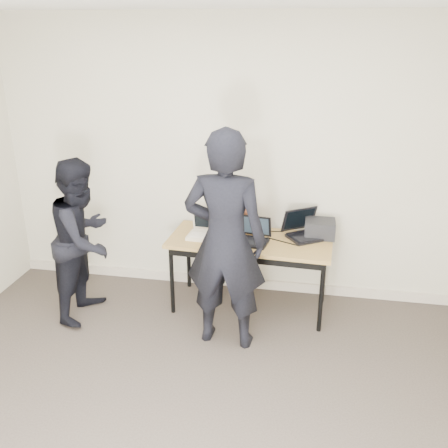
% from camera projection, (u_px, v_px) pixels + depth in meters
% --- Properties ---
extents(room, '(4.60, 4.60, 2.80)m').
position_uv_depth(room, '(154.00, 260.00, 2.76)').
color(room, '#403730').
rests_on(room, ground).
extents(desk, '(1.53, 0.72, 0.72)m').
position_uv_depth(desk, '(250.00, 245.00, 4.64)').
color(desk, olive).
rests_on(desk, ground).
extents(laptop_beige, '(0.29, 0.28, 0.22)m').
position_uv_depth(laptop_beige, '(204.00, 232.00, 4.67)').
color(laptop_beige, '#BDB197').
rests_on(laptop_beige, desk).
extents(laptop_center, '(0.33, 0.32, 0.23)m').
position_uv_depth(laptop_center, '(253.00, 236.00, 4.56)').
color(laptop_center, black).
rests_on(laptop_center, desk).
extents(laptop_right, '(0.47, 0.47, 0.25)m').
position_uv_depth(laptop_right, '(304.00, 230.00, 4.67)').
color(laptop_right, black).
rests_on(laptop_right, desk).
extents(leather_satchel, '(0.38, 0.22, 0.25)m').
position_uv_depth(leather_satchel, '(235.00, 217.00, 4.81)').
color(leather_satchel, brown).
rests_on(leather_satchel, desk).
extents(tissue, '(0.15, 0.12, 0.08)m').
position_uv_depth(tissue, '(238.00, 202.00, 4.75)').
color(tissue, white).
rests_on(tissue, leather_satchel).
extents(equipment_box, '(0.28, 0.24, 0.16)m').
position_uv_depth(equipment_box, '(320.00, 228.00, 4.66)').
color(equipment_box, black).
rests_on(equipment_box, desk).
extents(power_brick, '(0.09, 0.05, 0.03)m').
position_uv_depth(power_brick, '(223.00, 243.00, 4.49)').
color(power_brick, black).
rests_on(power_brick, desk).
extents(cables, '(1.15, 0.43, 0.01)m').
position_uv_depth(cables, '(255.00, 239.00, 4.61)').
color(cables, silver).
rests_on(cables, desk).
extents(person_typist, '(0.70, 0.48, 1.87)m').
position_uv_depth(person_typist, '(225.00, 241.00, 4.04)').
color(person_typist, black).
rests_on(person_typist, ground).
extents(person_observer, '(0.62, 0.77, 1.51)m').
position_uv_depth(person_observer, '(84.00, 239.00, 4.54)').
color(person_observer, black).
rests_on(person_observer, ground).
extents(baseboard, '(4.50, 0.03, 0.10)m').
position_uv_depth(baseboard, '(225.00, 281.00, 5.28)').
color(baseboard, '#BCAF9B').
rests_on(baseboard, ground).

